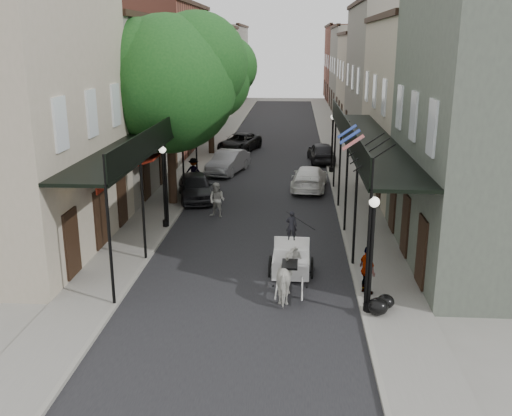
% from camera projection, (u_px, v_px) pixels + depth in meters
% --- Properties ---
extents(ground, '(140.00, 140.00, 0.00)m').
position_uv_depth(ground, '(243.00, 285.00, 20.06)').
color(ground, gray).
rests_on(ground, ground).
extents(road, '(8.00, 90.00, 0.01)m').
position_uv_depth(road, '(270.00, 166.00, 39.22)').
color(road, black).
rests_on(road, ground).
extents(sidewalk_left, '(2.20, 90.00, 0.12)m').
position_uv_depth(sidewalk_left, '(198.00, 164.00, 39.53)').
color(sidewalk_left, gray).
rests_on(sidewalk_left, ground).
extents(sidewalk_right, '(2.20, 90.00, 0.12)m').
position_uv_depth(sidewalk_right, '(343.00, 166.00, 38.87)').
color(sidewalk_right, gray).
rests_on(sidewalk_right, ground).
extents(building_row_left, '(5.00, 80.00, 10.50)m').
position_uv_depth(building_row_left, '(173.00, 79.00, 47.89)').
color(building_row_left, '#AFA18C').
rests_on(building_row_left, ground).
extents(building_row_right, '(5.00, 80.00, 10.50)m').
position_uv_depth(building_row_right, '(380.00, 80.00, 46.75)').
color(building_row_right, slate).
rests_on(building_row_right, ground).
extents(gallery_left, '(2.20, 18.05, 4.88)m').
position_uv_depth(gallery_left, '(152.00, 137.00, 25.93)').
color(gallery_left, black).
rests_on(gallery_left, sidewalk_left).
extents(gallery_right, '(2.20, 18.05, 4.88)m').
position_uv_depth(gallery_right, '(364.00, 140.00, 25.30)').
color(gallery_right, black).
rests_on(gallery_right, sidewalk_right).
extents(tree_near, '(7.31, 6.80, 9.63)m').
position_uv_depth(tree_near, '(177.00, 78.00, 28.27)').
color(tree_near, '#382619').
rests_on(tree_near, sidewalk_left).
extents(tree_far, '(6.45, 6.00, 8.61)m').
position_uv_depth(tree_far, '(215.00, 76.00, 41.87)').
color(tree_far, '#382619').
rests_on(tree_far, sidewalk_left).
extents(lamppost_right_near, '(0.32, 0.32, 3.71)m').
position_uv_depth(lamppost_right_near, '(371.00, 253.00, 17.30)').
color(lamppost_right_near, black).
rests_on(lamppost_right_near, sidewalk_right).
extents(lamppost_left, '(0.32, 0.32, 3.71)m').
position_uv_depth(lamppost_left, '(164.00, 185.00, 25.51)').
color(lamppost_left, black).
rests_on(lamppost_left, sidewalk_left).
extents(lamppost_right_far, '(0.32, 0.32, 3.71)m').
position_uv_depth(lamppost_right_far, '(332.00, 142.00, 36.46)').
color(lamppost_right_far, black).
rests_on(lamppost_right_far, sidewalk_right).
extents(horse, '(0.87, 1.86, 1.56)m').
position_uv_depth(horse, '(289.00, 277.00, 18.78)').
color(horse, beige).
rests_on(horse, ground).
extents(carriage, '(1.66, 2.32, 2.61)m').
position_uv_depth(carriage, '(292.00, 245.00, 21.04)').
color(carriage, black).
rests_on(carriage, ground).
extents(pedestrian_walking, '(1.01, 0.91, 1.72)m').
position_uv_depth(pedestrian_walking, '(217.00, 200.00, 27.60)').
color(pedestrian_walking, '#ADACA3').
rests_on(pedestrian_walking, ground).
extents(pedestrian_sidewalk_left, '(1.04, 0.62, 1.58)m').
position_uv_depth(pedestrian_sidewalk_left, '(194.00, 171.00, 33.49)').
color(pedestrian_sidewalk_left, gray).
rests_on(pedestrian_sidewalk_left, sidewalk_left).
extents(pedestrian_sidewalk_right, '(0.71, 1.06, 1.67)m').
position_uv_depth(pedestrian_sidewalk_right, '(367.00, 270.00, 18.87)').
color(pedestrian_sidewalk_right, gray).
rests_on(pedestrian_sidewalk_right, sidewalk_right).
extents(car_left_near, '(2.68, 4.55, 1.45)m').
position_uv_depth(car_left_near, '(195.00, 187.00, 30.69)').
color(car_left_near, black).
rests_on(car_left_near, ground).
extents(car_left_mid, '(2.60, 4.70, 1.47)m').
position_uv_depth(car_left_mid, '(228.00, 162.00, 36.95)').
color(car_left_mid, gray).
rests_on(car_left_mid, ground).
extents(car_left_far, '(3.48, 5.39, 1.38)m').
position_uv_depth(car_left_far, '(240.00, 142.00, 44.40)').
color(car_left_far, black).
rests_on(car_left_far, ground).
extents(car_right_near, '(2.35, 4.84, 1.36)m').
position_uv_depth(car_right_near, '(310.00, 178.00, 32.93)').
color(car_right_near, white).
rests_on(car_right_near, ground).
extents(car_right_far, '(2.07, 4.39, 1.45)m').
position_uv_depth(car_right_far, '(321.00, 152.00, 40.31)').
color(car_right_far, black).
rests_on(car_right_far, ground).
extents(trash_bags, '(0.89, 1.04, 0.54)m').
position_uv_depth(trash_bags, '(381.00, 304.00, 17.72)').
color(trash_bags, black).
rests_on(trash_bags, sidewalk_right).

